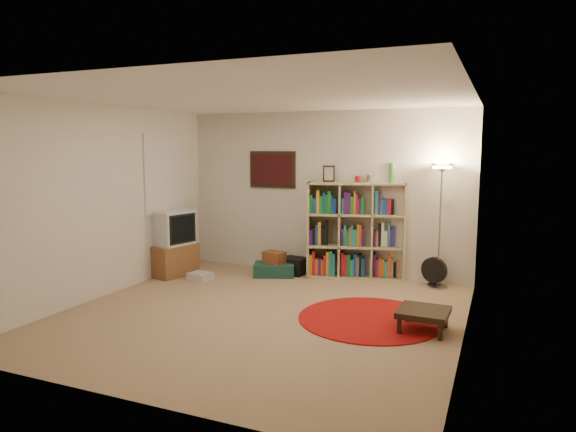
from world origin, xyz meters
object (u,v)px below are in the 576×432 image
floor_fan (434,272)px  suitcase (274,270)px  bookshelf (354,232)px  floor_lamp (441,185)px  side_table (423,313)px  tv_stand (173,244)px

floor_fan → suitcase: (-2.33, -0.31, -0.11)m
bookshelf → suitcase: (-1.14, -0.41, -0.60)m
floor_lamp → side_table: bearing=-88.1°
floor_fan → bookshelf: bearing=-164.9°
floor_lamp → suitcase: bearing=-173.6°
floor_lamp → floor_fan: 1.23m
tv_stand → side_table: size_ratio=1.87×
side_table → tv_stand: bearing=165.3°
floor_fan → side_table: floor_fan is taller
floor_fan → side_table: bearing=-66.7°
bookshelf → suitcase: size_ratio=2.44×
floor_lamp → tv_stand: (-3.84, -0.81, -0.96)m
floor_fan → side_table: 1.89m
floor_lamp → tv_stand: floor_lamp is taller
bookshelf → side_table: 2.42m
bookshelf → tv_stand: size_ratio=1.72×
floor_fan → side_table: (0.12, -1.88, -0.01)m
floor_fan → floor_lamp: bearing=-18.8°
bookshelf → side_table: bookshelf is taller
suitcase → side_table: bearing=-53.4°
tv_stand → side_table: tv_stand is taller
floor_lamp → floor_fan: (-0.06, 0.05, -1.23)m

